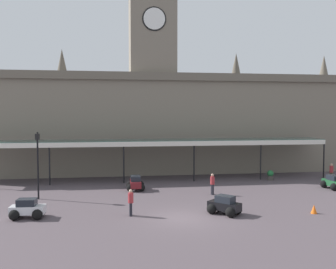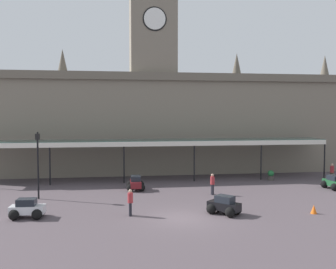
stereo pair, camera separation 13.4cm
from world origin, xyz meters
TOP-DOWN VIEW (x-y plane):
  - ground_plane at (0.00, 0.00)m, footprint 140.00×140.00m
  - station_building at (0.00, 18.75)m, footprint 42.24×6.10m
  - entrance_canopy at (0.00, 13.48)m, footprint 33.07×3.26m
  - car_maroon_sedan at (-2.42, 8.92)m, footprint 1.54×2.06m
  - car_white_sedan at (-9.44, 1.38)m, footprint 2.10×1.60m
  - car_green_sedan at (14.21, 6.89)m, footprint 1.63×2.12m
  - car_black_sedan at (2.73, 0.52)m, footprint 2.21×2.22m
  - pedestrian_beside_cars at (-3.18, 1.00)m, footprint 0.34×0.39m
  - pedestrian_crossing_forecourt at (16.20, 10.44)m, footprint 0.34×0.38m
  - pedestrian_near_entrance at (3.47, 6.21)m, footprint 0.34×0.39m
  - victorian_lamppost at (-9.80, 6.61)m, footprint 0.30×0.30m
  - traffic_cone at (8.44, -0.16)m, footprint 0.40×0.40m
  - planter_near_kerb at (10.65, 11.67)m, footprint 0.60×0.60m

SIDE VIEW (x-z plane):
  - ground_plane at x=0.00m, z-range 0.00..0.00m
  - traffic_cone at x=8.44m, z-range 0.00..0.57m
  - planter_near_kerb at x=10.65m, z-range 0.01..0.97m
  - car_maroon_sedan at x=-2.42m, z-range -0.09..1.10m
  - car_white_sedan at x=-9.44m, z-range -0.09..1.10m
  - car_green_sedan at x=14.21m, z-range -0.09..1.10m
  - car_black_sedan at x=2.73m, z-range -0.09..1.10m
  - pedestrian_beside_cars at x=-3.18m, z-range 0.07..1.74m
  - pedestrian_crossing_forecourt at x=16.20m, z-range 0.07..1.74m
  - pedestrian_near_entrance at x=3.47m, z-range 0.07..1.74m
  - victorian_lamppost at x=-9.80m, z-range 0.60..5.63m
  - entrance_canopy at x=0.00m, z-range 1.79..5.66m
  - station_building at x=0.00m, z-range -4.01..16.36m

